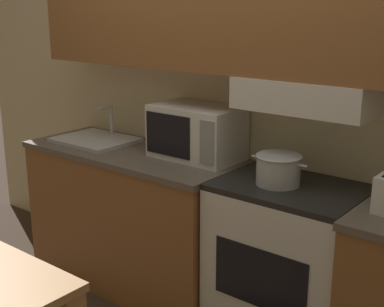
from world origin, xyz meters
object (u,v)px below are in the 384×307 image
at_px(stove_range, 287,267).
at_px(cooking_pot, 278,169).
at_px(sink_basin, 95,139).
at_px(microwave, 197,132).

xyz_separation_m(stove_range, cooking_pot, (-0.06, -0.03, 0.53)).
xyz_separation_m(cooking_pot, sink_basin, (-1.38, 0.01, -0.07)).
relative_size(microwave, sink_basin, 1.04).
bearing_deg(sink_basin, stove_range, 0.70).
bearing_deg(microwave, stove_range, -8.35).
height_order(cooking_pot, sink_basin, sink_basin).
xyz_separation_m(stove_range, microwave, (-0.68, 0.10, 0.61)).
bearing_deg(cooking_pot, stove_range, 25.38).
xyz_separation_m(microwave, sink_basin, (-0.76, -0.12, -0.14)).
distance_m(cooking_pot, sink_basin, 1.38).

